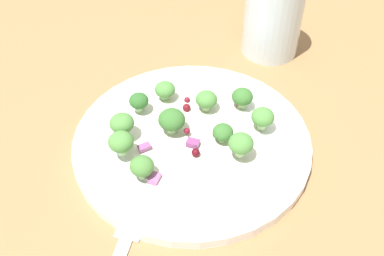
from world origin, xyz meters
The scene contains 24 objects.
ground_plane centered at (0.00, 0.00, -1.00)cm, with size 180.00×180.00×2.00cm, color olive.
plate centered at (1.27, -0.03, 0.86)cm, with size 25.77×25.77×1.70cm.
dressing_pool centered at (1.27, -0.03, 1.30)cm, with size 14.95×14.95×0.20cm, color white.
broccoli_floret_0 centered at (-2.02, -0.51, 2.64)cm, with size 2.23×2.23×2.26cm.
broccoli_floret_1 centered at (8.22, -1.82, 2.96)cm, with size 2.22×2.22×2.25cm.
broccoli_floret_2 centered at (3.56, -0.11, 3.14)cm, with size 2.90×2.90×2.94cm.
broccoli_floret_3 centered at (7.10, 4.99, 3.46)cm, with size 2.61×2.61×2.65cm.
broccoli_floret_4 centered at (8.16, 2.55, 3.49)cm, with size 2.60×2.60×2.63cm.
broccoli_floret_5 centered at (4.05, 6.79, 2.87)cm, with size 2.43×2.43×2.46cm.
broccoli_floret_6 centered at (-5.51, -3.73, 3.08)cm, with size 2.52×2.52×2.55cm.
broccoli_floret_7 centered at (1.17, -4.62, 2.90)cm, with size 2.44×2.44×2.47cm.
broccoli_floret_8 centered at (6.27, -4.83, 2.76)cm, with size 2.38×2.38×2.41cm.
broccoli_floret_9 centered at (-4.37, 1.19, 3.46)cm, with size 2.58×2.58×2.61cm.
broccoli_floret_10 centered at (-2.52, -6.45, 2.88)cm, with size 2.46×2.46×2.49cm.
cranberry_0 centered at (0.46, 2.42, 1.82)cm, with size 0.90×0.90×0.90cm, color #4C0A14.
cranberry_1 centered at (1.84, 0.26, 2.10)cm, with size 0.71×0.71×0.71cm, color maroon.
cranberry_2 centered at (3.28, -3.85, 1.73)cm, with size 0.93×0.93×0.93cm, color maroon.
cranberry_3 centered at (3.74, -5.31, 1.57)cm, with size 0.72×0.72×0.72cm, color maroon.
cranberry_4 centered at (-2.21, -6.45, 1.81)cm, with size 0.72×0.72×0.72cm, color maroon.
cranberry_5 centered at (-1.20, -0.97, 1.75)cm, with size 0.92×0.92×0.92cm, color maroon.
onion_bit_0 centered at (2.80, 6.80, 1.58)cm, with size 1.27×1.06×0.59cm, color #A35B93.
onion_bit_1 centered at (0.73, 1.19, 1.79)cm, with size 0.96×1.34×0.59cm, color #843D75.
onion_bit_2 centered at (5.33, 3.46, 1.86)cm, with size 1.34×0.83×0.37cm, color #934C84.
water_glass centered at (-2.68, -20.66, 4.92)cm, with size 7.59×7.59×9.84cm, color silver.
Camera 1 is at (-10.22, 32.56, 37.01)cm, focal length 42.92 mm.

